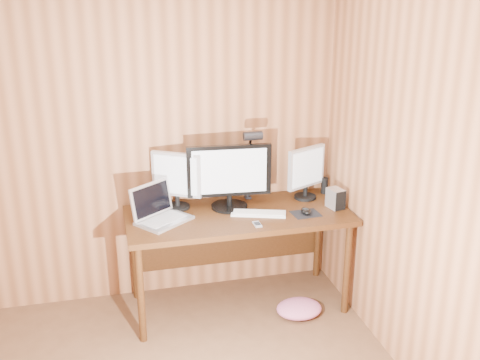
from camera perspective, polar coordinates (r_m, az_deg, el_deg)
name	(u,v)px	position (r m, az deg, el deg)	size (l,w,h in m)	color
room_shell	(104,274)	(2.25, -13.61, -9.27)	(4.00, 4.00, 4.00)	brown
desk	(236,225)	(4.15, -0.41, -4.57)	(1.60, 0.70, 0.75)	#3D200C
monitor_center	(229,176)	(4.05, -1.11, 0.45)	(0.61, 0.27, 0.48)	black
monitor_left	(177,179)	(4.07, -6.47, 0.12)	(0.34, 0.22, 0.42)	black
monitor_right	(306,171)	(4.27, 6.75, 0.87)	(0.33, 0.18, 0.40)	black
laptop	(159,212)	(3.94, -8.24, -3.21)	(0.45, 0.43, 0.25)	silver
keyboard	(259,213)	(4.01, 1.89, -3.40)	(0.40, 0.23, 0.02)	silver
mousepad	(306,214)	(4.05, 6.71, -3.43)	(0.19, 0.16, 0.00)	black
mouse	(306,211)	(4.04, 6.72, -3.15)	(0.07, 0.11, 0.04)	black
hard_drive	(336,198)	(4.16, 9.69, -1.86)	(0.12, 0.15, 0.15)	silver
phone	(257,224)	(3.84, 1.76, -4.52)	(0.05, 0.09, 0.01)	silver
speaker	(324,186)	(4.44, 8.58, -0.56)	(0.05, 0.05, 0.13)	black
desk_lamp	(250,155)	(4.13, 1.07, 2.58)	(0.14, 0.20, 0.60)	black
fabric_pile	(299,309)	(4.25, 6.01, -12.87)	(0.34, 0.28, 0.11)	#CA618A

